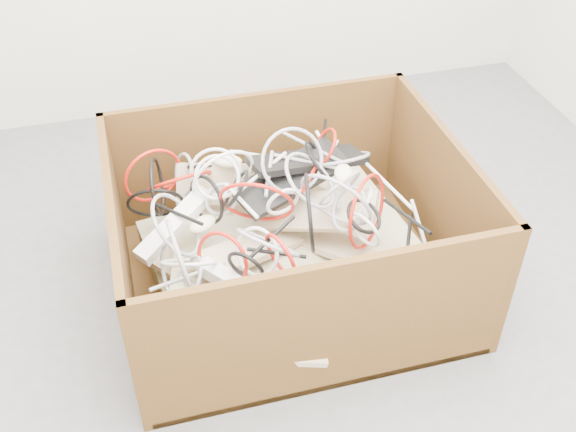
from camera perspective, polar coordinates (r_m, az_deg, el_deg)
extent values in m
plane|color=#515254|center=(2.38, 3.28, -7.86)|extent=(3.00, 3.00, 0.00)
cube|color=#402710|center=(2.45, 0.12, -5.48)|extent=(1.12, 0.94, 0.03)
cube|color=#402710|center=(2.64, -2.48, 5.14)|extent=(1.12, 0.02, 0.52)
cube|color=#402710|center=(1.97, 3.65, -9.38)|extent=(1.12, 0.03, 0.52)
cube|color=#402710|center=(2.45, 12.59, 1.13)|extent=(0.03, 0.89, 0.52)
cube|color=#402710|center=(2.24, -13.57, -3.43)|extent=(0.02, 0.89, 0.52)
cube|color=#BCB58C|center=(2.41, 0.01, -3.96)|extent=(0.99, 0.85, 0.18)
cube|color=#BCB58C|center=(2.30, -1.82, -4.01)|extent=(0.71, 0.63, 0.19)
cube|color=tan|center=(2.38, -7.80, -1.28)|extent=(0.39, 0.38, 0.07)
cube|color=tan|center=(2.49, 2.85, 0.84)|extent=(0.38, 0.38, 0.12)
cube|color=tan|center=(2.15, 0.80, -7.70)|extent=(0.22, 0.42, 0.08)
cube|color=tan|center=(2.16, -3.26, -6.19)|extent=(0.41, 0.35, 0.13)
cube|color=tan|center=(2.25, 5.78, -3.05)|extent=(0.32, 0.41, 0.15)
cube|color=tan|center=(2.40, -4.40, 2.63)|extent=(0.42, 0.13, 0.19)
cube|color=tan|center=(2.22, -3.44, -2.86)|extent=(0.41, 0.33, 0.14)
cube|color=tan|center=(2.28, 2.38, 0.41)|extent=(0.39, 0.34, 0.18)
cube|color=black|center=(2.34, 1.63, 4.64)|extent=(0.42, 0.20, 0.10)
cube|color=black|center=(2.28, 0.29, 3.25)|extent=(0.43, 0.29, 0.10)
ellipsoid|color=beige|center=(2.20, -7.10, -0.65)|extent=(0.12, 0.10, 0.04)
ellipsoid|color=beige|center=(2.48, 3.73, 4.80)|extent=(0.09, 0.12, 0.04)
ellipsoid|color=beige|center=(2.05, -3.78, -5.41)|extent=(0.11, 0.07, 0.04)
ellipsoid|color=beige|center=(2.20, 4.63, 3.49)|extent=(0.08, 0.11, 0.04)
ellipsoid|color=beige|center=(2.37, -5.02, 4.55)|extent=(0.12, 0.09, 0.04)
ellipsoid|color=black|center=(2.09, 4.18, -4.87)|extent=(0.11, 0.08, 0.04)
cube|color=silver|center=(2.19, -9.38, -0.70)|extent=(0.28, 0.23, 0.13)
cube|color=silver|center=(2.01, -4.14, -5.78)|extent=(0.22, 0.22, 0.09)
cube|color=#0C2EBD|center=(2.27, 5.82, 1.24)|extent=(0.06, 0.06, 0.03)
torus|color=#96979C|center=(2.21, 0.37, 4.57)|extent=(0.29, 0.16, 0.26)
torus|color=#B0160C|center=(2.36, -11.11, 3.28)|extent=(0.28, 0.10, 0.29)
torus|color=#B0160C|center=(2.35, 3.01, 5.72)|extent=(0.09, 0.18, 0.16)
torus|color=silver|center=(2.12, 6.30, -1.14)|extent=(0.09, 0.17, 0.17)
torus|color=silver|center=(2.23, -5.37, 3.31)|extent=(0.31, 0.10, 0.31)
torus|color=silver|center=(2.02, -2.59, -3.00)|extent=(0.12, 0.19, 0.19)
torus|color=#96979C|center=(2.00, -1.66, -2.23)|extent=(0.23, 0.26, 0.18)
torus|color=#96979C|center=(2.02, -9.39, -5.10)|extent=(0.08, 0.30, 0.30)
torus|color=#96979C|center=(2.14, -9.23, -0.71)|extent=(0.20, 0.30, 0.25)
torus|color=#B0160C|center=(2.02, -5.45, -3.63)|extent=(0.18, 0.19, 0.24)
torus|color=#96979C|center=(2.19, 1.86, 2.98)|extent=(0.19, 0.24, 0.20)
torus|color=#96979C|center=(2.41, 3.80, 4.54)|extent=(0.11, 0.14, 0.14)
torus|color=#96979C|center=(2.15, 5.05, 0.57)|extent=(0.13, 0.21, 0.18)
torus|color=#96979C|center=(2.21, -5.52, 1.40)|extent=(0.15, 0.05, 0.16)
torus|color=#B0160C|center=(1.98, -0.61, -3.31)|extent=(0.09, 0.19, 0.21)
torus|color=#96979C|center=(2.02, -8.89, -3.60)|extent=(0.06, 0.35, 0.35)
torus|color=silver|center=(2.12, -0.43, 1.18)|extent=(0.15, 0.05, 0.15)
torus|color=#B0160C|center=(2.34, -8.93, 2.87)|extent=(0.26, 0.22, 0.17)
torus|color=silver|center=(2.04, -8.21, -3.80)|extent=(0.24, 0.20, 0.15)
torus|color=#96979C|center=(2.39, -8.57, 3.43)|extent=(0.07, 0.21, 0.21)
torus|color=silver|center=(2.19, -5.88, 3.22)|extent=(0.16, 0.14, 0.12)
torus|color=black|center=(2.39, -10.89, 1.04)|extent=(0.27, 0.13, 0.25)
torus|color=black|center=(2.11, 6.30, -0.02)|extent=(0.17, 0.16, 0.09)
torus|color=black|center=(2.31, 2.56, 4.62)|extent=(0.14, 0.22, 0.18)
torus|color=silver|center=(2.19, 5.91, 0.80)|extent=(0.11, 0.18, 0.18)
torus|color=black|center=(2.08, 1.81, 0.27)|extent=(0.09, 0.34, 0.35)
torus|color=#96979C|center=(2.40, 4.00, 4.71)|extent=(0.32, 0.29, 0.17)
torus|color=#96979C|center=(2.07, -8.24, -5.31)|extent=(0.11, 0.19, 0.17)
torus|color=#96979C|center=(2.09, 3.97, 1.29)|extent=(0.26, 0.22, 0.27)
torus|color=black|center=(1.96, -3.52, -4.17)|extent=(0.13, 0.13, 0.17)
torus|color=silver|center=(2.30, -5.99, 3.60)|extent=(0.24, 0.08, 0.24)
torus|color=#96979C|center=(2.20, 4.29, 2.26)|extent=(0.22, 0.14, 0.20)
torus|color=#B0160C|center=(2.15, -2.61, 1.14)|extent=(0.26, 0.20, 0.23)
torus|color=black|center=(2.15, -4.29, 2.27)|extent=(0.13, 0.18, 0.15)
torus|color=#B0160C|center=(2.16, 6.54, 0.36)|extent=(0.20, 0.21, 0.26)
torus|color=black|center=(2.32, -10.75, 2.39)|extent=(0.06, 0.27, 0.27)
torus|color=black|center=(2.23, -6.75, 1.36)|extent=(0.12, 0.21, 0.24)
cylinder|color=#B0160C|center=(2.19, 1.80, 3.13)|extent=(0.11, 0.18, 0.06)
cylinder|color=black|center=(2.18, -9.22, 0.23)|extent=(0.15, 0.20, 0.05)
cylinder|color=black|center=(2.45, 1.87, 5.42)|extent=(0.13, 0.21, 0.08)
cylinder|color=#96979C|center=(2.30, 2.36, 4.34)|extent=(0.26, 0.14, 0.05)
cylinder|color=black|center=(2.01, -0.93, -3.09)|extent=(0.17, 0.05, 0.06)
cylinder|color=#96979C|center=(2.16, 11.10, -1.71)|extent=(0.04, 0.26, 0.10)
cylinder|color=silver|center=(2.24, -2.26, 3.56)|extent=(0.21, 0.16, 0.04)
cylinder|color=black|center=(2.20, 9.98, -1.35)|extent=(0.10, 0.17, 0.02)
cylinder|color=black|center=(2.00, -1.32, -1.74)|extent=(0.16, 0.10, 0.07)
cylinder|color=silver|center=(2.32, 8.12, 2.71)|extent=(0.10, 0.27, 0.05)
cylinder|color=#96979C|center=(2.23, -1.58, 3.53)|extent=(0.08, 0.18, 0.06)
cylinder|color=#96979C|center=(2.02, -8.23, -4.95)|extent=(0.24, 0.10, 0.04)
cylinder|color=silver|center=(2.35, 3.68, 4.81)|extent=(0.04, 0.27, 0.06)
cylinder|color=black|center=(2.16, 9.80, -0.02)|extent=(0.07, 0.23, 0.05)
cylinder|color=black|center=(2.38, -6.02, 4.19)|extent=(0.20, 0.05, 0.06)
cylinder|color=#96979C|center=(2.37, 3.06, 4.38)|extent=(0.16, 0.20, 0.05)
cylinder|color=black|center=(2.45, 2.96, 5.77)|extent=(0.11, 0.28, 0.05)
cylinder|color=silver|center=(2.43, -3.40, 5.17)|extent=(0.11, 0.14, 0.06)
cylinder|color=#96979C|center=(2.38, 1.86, 5.78)|extent=(0.16, 0.25, 0.01)
cylinder|color=silver|center=(2.12, -3.87, 1.26)|extent=(0.08, 0.16, 0.04)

